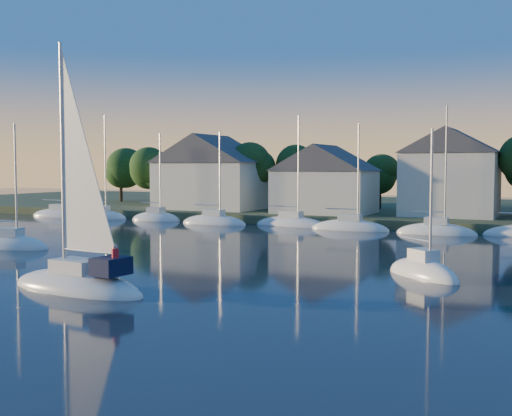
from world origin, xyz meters
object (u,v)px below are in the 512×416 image
Objects in this scene: clubhouse_west at (211,171)px; hero_sailboat at (78,280)px; clubhouse_east at (450,171)px; drifting_sailboat_left at (10,247)px; clubhouse_centre at (325,178)px; drifting_sailboat_right at (423,275)px.

hero_sailboat is (18.72, -46.62, -5.34)m from clubhouse_west.
clubhouse_west is 1.30× the size of clubhouse_east.
drifting_sailboat_left is (1.86, -35.45, -5.84)m from clubhouse_west.
clubhouse_centre is 14.17m from clubhouse_east.
drifting_sailboat_right is at bearing -8.25° from drifting_sailboat_left.
drifting_sailboat_right is at bearing -83.28° from clubhouse_east.
hero_sailboat is (2.72, -45.62, -4.54)m from clubhouse_centre.
clubhouse_west is at bearing 82.89° from drifting_sailboat_left.
clubhouse_west is 1.18× the size of clubhouse_centre.
clubhouse_centre is 37.57m from drifting_sailboat_left.
hero_sailboat is at bearing -68.12° from clubhouse_west.
drifting_sailboat_right is (4.17, -35.39, -5.90)m from clubhouse_east.
clubhouse_east is 0.95× the size of drifting_sailboat_left.
drifting_sailboat_right is at bearing -135.24° from hero_sailboat.
clubhouse_west is at bearing -178.09° from clubhouse_east.
drifting_sailboat_left is at bearing -127.67° from clubhouse_east.
hero_sailboat is 19.70m from drifting_sailboat_right.
drifting_sailboat_right is (15.45, 12.22, -0.49)m from hero_sailboat.
clubhouse_east reaches higher than clubhouse_west.
drifting_sailboat_right is at bearing -61.45° from clubhouse_centre.
clubhouse_west is 50.52m from hero_sailboat.
drifting_sailboat_left is at bearing -112.31° from clubhouse_centre.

